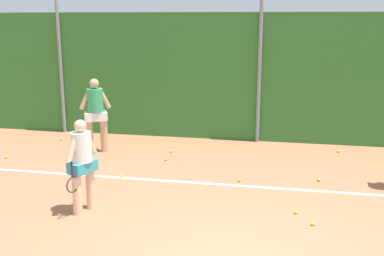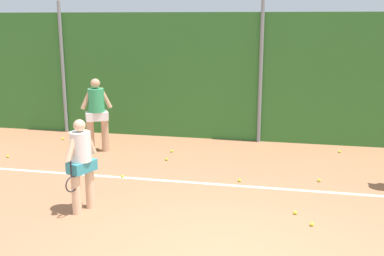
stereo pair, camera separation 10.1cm
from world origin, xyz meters
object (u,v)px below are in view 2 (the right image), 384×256
player_backcourt_far (97,111)px  tennis_ball_0 (122,176)px  tennis_ball_7 (312,224)px  tennis_ball_9 (8,156)px  tennis_ball_8 (319,180)px  tennis_ball_10 (172,151)px  tennis_ball_3 (340,152)px  tennis_ball_4 (63,139)px  tennis_ball_5 (240,180)px  player_foreground_near (81,161)px  tennis_ball_2 (167,159)px  tennis_ball_12 (295,213)px

player_backcourt_far → tennis_ball_0: size_ratio=28.41×
tennis_ball_7 → tennis_ball_9: size_ratio=1.00×
tennis_ball_8 → tennis_ball_10: same height
tennis_ball_3 → tennis_ball_10: size_ratio=1.00×
tennis_ball_4 → tennis_ball_5: same height
player_foreground_near → tennis_ball_10: bearing=-167.4°
tennis_ball_3 → tennis_ball_4: (-7.47, -0.24, 0.00)m
tennis_ball_10 → tennis_ball_2: bearing=-86.1°
player_backcourt_far → tennis_ball_8: size_ratio=28.41×
tennis_ball_5 → tennis_ball_10: same height
tennis_ball_10 → tennis_ball_8: bearing=-22.8°
tennis_ball_8 → tennis_ball_10: (-3.54, 1.49, 0.00)m
player_foreground_near → tennis_ball_4: 5.22m
player_backcourt_far → tennis_ball_10: 2.14m
tennis_ball_3 → tennis_ball_12: size_ratio=1.00×
tennis_ball_3 → tennis_ball_7: size_ratio=1.00×
player_foreground_near → player_backcourt_far: size_ratio=0.88×
player_foreground_near → player_backcourt_far: player_backcourt_far is taller
tennis_ball_7 → tennis_ball_8: 2.20m
tennis_ball_5 → tennis_ball_7: same height
tennis_ball_3 → tennis_ball_5: (-2.27, -2.63, 0.00)m
tennis_ball_4 → tennis_ball_7: bearing=-32.7°
tennis_ball_8 → tennis_ball_10: 3.84m
tennis_ball_4 → tennis_ball_5: 5.73m
tennis_ball_0 → tennis_ball_12: bearing=-18.2°
tennis_ball_2 → tennis_ball_12: same height
tennis_ball_5 → tennis_ball_7: size_ratio=1.00×
tennis_ball_4 → tennis_ball_10: bearing=-9.7°
tennis_ball_0 → tennis_ball_9: same height
tennis_ball_3 → tennis_ball_10: same height
tennis_ball_2 → tennis_ball_10: bearing=93.9°
tennis_ball_12 → tennis_ball_2: bearing=139.5°
player_backcourt_far → tennis_ball_5: bearing=-49.9°
player_foreground_near → tennis_ball_3: size_ratio=25.09×
player_foreground_near → tennis_ball_5: (2.55, 2.02, -0.89)m
tennis_ball_2 → tennis_ball_12: size_ratio=1.00×
tennis_ball_4 → tennis_ball_5: (5.21, -2.38, 0.00)m
tennis_ball_3 → tennis_ball_9: 8.27m
player_backcourt_far → tennis_ball_9: player_backcourt_far is taller
player_foreground_near → tennis_ball_9: 4.19m
tennis_ball_3 → tennis_ball_9: (-8.01, -2.08, 0.00)m
tennis_ball_0 → tennis_ball_7: 4.18m
tennis_ball_7 → tennis_ball_10: same height
tennis_ball_4 → tennis_ball_7: size_ratio=1.00×
tennis_ball_3 → tennis_ball_9: size_ratio=1.00×
player_backcourt_far → tennis_ball_8: player_backcourt_far is taller
tennis_ball_2 → tennis_ball_12: (2.99, -2.55, 0.00)m
player_foreground_near → tennis_ball_9: size_ratio=25.09×
tennis_ball_7 → tennis_ball_10: (-3.30, 3.68, 0.00)m
tennis_ball_4 → tennis_ball_3: bearing=1.9°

